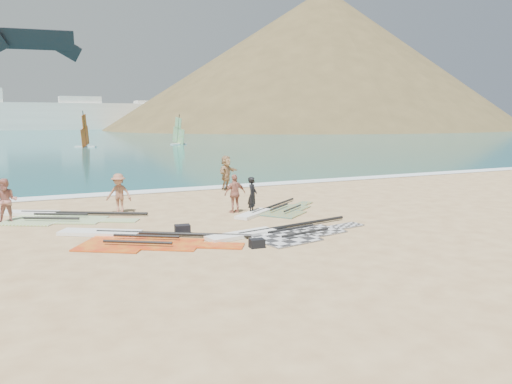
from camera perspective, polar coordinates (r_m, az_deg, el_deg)
name	(u,v)px	position (r m, az deg, el deg)	size (l,w,h in m)	color
ground	(276,244)	(15.47, 2.28, -5.95)	(300.00, 300.00, 0.00)	tan
sea	(49,132)	(145.51, -22.53, 6.40)	(300.00, 240.00, 0.06)	#0C5452
surf_line	(169,191)	(26.79, -9.91, 0.12)	(300.00, 1.20, 0.04)	white
headland_main	(323,129)	(170.28, 7.62, 7.20)	(143.00, 143.00, 45.00)	brown
headland_minor	(386,127)	(199.04, 14.62, 7.19)	(70.00, 70.00, 28.00)	brown
rig_grey	(279,233)	(16.66, 2.63, -4.73)	(5.93, 2.83, 0.20)	#272729
rig_green	(50,216)	(21.02, -22.53, -2.58)	(5.78, 4.50, 0.20)	#72AA2D
rig_orange	(273,211)	(20.50, 2.00, -2.20)	(4.69, 3.73, 0.19)	#F7A812
rig_red	(132,238)	(16.45, -13.97, -5.14)	(5.68, 4.80, 0.21)	red
gear_bag_near	(182,229)	(16.89, -8.40, -4.25)	(0.50, 0.36, 0.32)	black
gear_bag_far	(257,243)	(15.01, 0.10, -5.88)	(0.44, 0.31, 0.26)	black
person_wetsuit	(252,195)	(20.04, -0.41, -0.40)	(0.55, 0.36, 1.51)	black
beachgoer_left	(6,201)	(20.51, -26.65, -0.91)	(0.80, 0.62, 1.65)	#B97265
beachgoer_mid	(119,193)	(20.95, -15.40, -0.16)	(1.05, 0.60, 1.62)	#9B6147
beachgoer_back	(235,194)	(20.29, -2.42, -0.18)	(0.93, 0.39, 1.58)	#B9735E
beachgoer_right	(226,173)	(26.84, -3.43, 2.24)	(1.71, 0.55, 1.85)	tan
windsurfer_centre	(85,137)	(67.77, -18.96, 5.98)	(2.66, 2.90, 4.71)	white
windsurfer_right	(178,136)	(71.51, -8.86, 6.38)	(2.44, 2.74, 4.29)	white
kitesurf_kite	(32,42)	(49.62, -24.27, 15.38)	(8.37, 1.83, 2.63)	black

